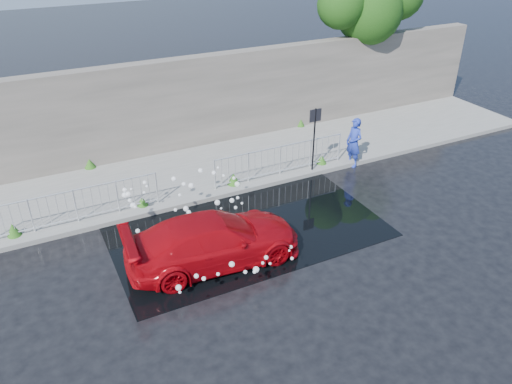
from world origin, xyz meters
TOP-DOWN VIEW (x-y plane):
  - ground at (0.00, 0.00)m, footprint 90.00×90.00m
  - pavement at (0.00, 5.00)m, footprint 30.00×4.00m
  - curb at (0.00, 3.00)m, footprint 30.00×0.25m
  - retaining_wall at (0.00, 7.20)m, footprint 30.00×0.60m
  - puddle at (0.50, 1.00)m, footprint 8.00×5.00m
  - sign_post at (4.20, 3.10)m, footprint 0.45×0.06m
  - tree at (9.59, 7.41)m, footprint 5.12×2.84m
  - railing_left at (-4.00, 3.35)m, footprint 5.05×0.05m
  - railing_right at (3.00, 3.35)m, footprint 5.05×0.05m
  - weeds at (-0.25, 4.45)m, footprint 12.17×3.93m
  - water_spray at (-0.86, 1.36)m, footprint 3.60×5.39m
  - red_car at (-0.97, -0.14)m, footprint 4.87×2.22m
  - person at (5.91, 3.00)m, footprint 0.54×0.74m

SIDE VIEW (x-z plane):
  - ground at x=0.00m, z-range 0.00..0.00m
  - puddle at x=0.50m, z-range 0.00..0.01m
  - pavement at x=0.00m, z-range 0.00..0.15m
  - curb at x=0.00m, z-range 0.00..0.16m
  - weeds at x=-0.25m, z-range 0.13..0.53m
  - red_car at x=-0.97m, z-range 0.00..1.38m
  - water_spray at x=-0.86m, z-range 0.19..1.21m
  - railing_left at x=-4.00m, z-range 0.19..1.29m
  - railing_right at x=3.00m, z-range 0.19..1.29m
  - person at x=5.91m, z-range 0.00..1.86m
  - sign_post at x=4.20m, z-range 0.47..2.97m
  - retaining_wall at x=0.00m, z-range 0.15..3.65m
  - tree at x=9.59m, z-range 1.65..7.95m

